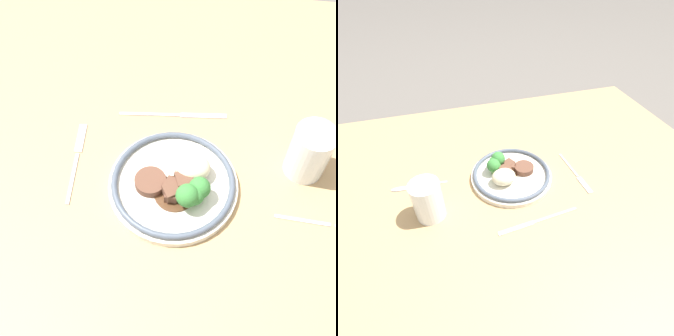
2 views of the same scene
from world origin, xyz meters
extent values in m
plane|color=#5B5651|center=(0.00, 0.00, 0.00)|extent=(8.00, 8.00, 0.00)
cube|color=tan|center=(0.00, 0.00, 0.02)|extent=(1.39, 1.10, 0.04)
cylinder|color=silver|center=(0.00, -0.06, 0.05)|extent=(0.25, 0.25, 0.01)
torus|color=#4C5666|center=(0.00, -0.06, 0.06)|extent=(0.24, 0.24, 0.01)
ellipsoid|color=beige|center=(0.03, -0.03, 0.08)|extent=(0.07, 0.06, 0.05)
cylinder|color=brown|center=(-0.04, -0.07, 0.06)|extent=(0.06, 0.06, 0.02)
cylinder|color=#51331E|center=(0.01, -0.08, 0.05)|extent=(0.08, 0.08, 0.00)
cube|color=brown|center=(0.02, -0.06, 0.07)|extent=(0.04, 0.04, 0.03)
cube|color=brown|center=(0.00, -0.08, 0.07)|extent=(0.04, 0.04, 0.03)
cube|color=brown|center=(0.00, -0.09, 0.07)|extent=(0.04, 0.04, 0.03)
cube|color=brown|center=(0.03, -0.07, 0.07)|extent=(0.03, 0.03, 0.03)
cube|color=brown|center=(0.00, -0.09, 0.06)|extent=(0.02, 0.02, 0.02)
cube|color=brown|center=(0.00, -0.08, 0.07)|extent=(0.04, 0.04, 0.03)
cylinder|color=#669E51|center=(0.03, -0.10, 0.06)|extent=(0.02, 0.02, 0.02)
sphere|color=#387F38|center=(0.03, -0.10, 0.09)|extent=(0.04, 0.04, 0.04)
cylinder|color=#669E51|center=(0.05, -0.08, 0.06)|extent=(0.01, 0.01, 0.02)
sphere|color=#387F38|center=(0.05, -0.08, 0.08)|extent=(0.04, 0.04, 0.04)
cylinder|color=#669E51|center=(0.04, -0.10, 0.06)|extent=(0.01, 0.01, 0.02)
sphere|color=#387F38|center=(0.04, -0.10, 0.08)|extent=(0.04, 0.04, 0.04)
cylinder|color=#669E51|center=(0.05, -0.08, 0.06)|extent=(0.01, 0.01, 0.01)
sphere|color=#387F38|center=(0.05, -0.08, 0.08)|extent=(0.04, 0.04, 0.04)
cylinder|color=#F4AD19|center=(0.25, 0.02, 0.07)|extent=(0.07, 0.07, 0.07)
cylinder|color=white|center=(0.25, 0.02, 0.10)|extent=(0.08, 0.08, 0.12)
cube|color=#ADADB2|center=(-0.20, -0.06, 0.04)|extent=(0.01, 0.12, 0.00)
cube|color=#ADADB2|center=(-0.21, 0.03, 0.04)|extent=(0.02, 0.07, 0.00)
cube|color=#ADADB2|center=(-0.07, 0.12, 0.04)|extent=(0.14, 0.02, 0.00)
cube|color=#ADADB2|center=(0.04, 0.13, 0.04)|extent=(0.10, 0.02, 0.00)
cube|color=#ADADB2|center=(0.25, -0.10, 0.04)|extent=(0.10, 0.01, 0.00)
camera|label=1|loc=(0.05, -0.52, 0.83)|focal=50.00mm
camera|label=2|loc=(0.18, 0.51, 0.61)|focal=28.00mm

